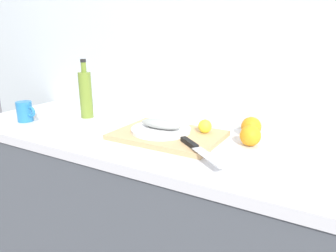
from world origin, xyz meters
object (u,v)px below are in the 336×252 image
white_plate (161,130)px  lemon_0 (205,126)px  orange_0 (250,136)px  cutting_board (168,135)px  fish_fillet (161,124)px  coffee_mug_0 (25,112)px  chef_knife (196,148)px  olive_oil_bottle (86,94)px

white_plate → lemon_0: 0.19m
lemon_0 → orange_0: bearing=-2.0°
cutting_board → fish_fillet: (-0.04, 0.00, 0.04)m
coffee_mug_0 → orange_0: (1.07, 0.20, -0.01)m
white_plate → coffee_mug_0: size_ratio=2.21×
chef_knife → orange_0: size_ratio=3.04×
white_plate → chef_knife: (0.22, -0.13, 0.00)m
fish_fillet → olive_oil_bottle: 0.51m
chef_knife → olive_oil_bottle: bearing=-157.9°
coffee_mug_0 → chef_knife: bearing=0.6°
cutting_board → lemon_0: 0.16m
olive_oil_bottle → chef_knife: bearing=-15.7°
cutting_board → lemon_0: lemon_0 is taller
coffee_mug_0 → orange_0: size_ratio=1.41×
fish_fillet → chef_knife: fish_fillet is taller
white_plate → lemon_0: bearing=24.2°
cutting_board → olive_oil_bottle: (-0.53, 0.08, 0.11)m
olive_oil_bottle → orange_0: 0.86m
lemon_0 → olive_oil_bottle: bearing=180.0°
chef_knife → orange_0: (0.14, 0.20, 0.01)m
lemon_0 → coffee_mug_0: size_ratio=0.50×
chef_knife → olive_oil_bottle: (-0.72, 0.20, 0.09)m
white_plate → orange_0: (0.36, 0.07, 0.01)m
fish_fillet → white_plate: bearing=-90.0°
white_plate → chef_knife: size_ratio=1.02×
fish_fillet → orange_0: (0.36, 0.07, -0.01)m
orange_0 → fish_fillet: bearing=-169.2°
fish_fillet → chef_knife: size_ratio=0.77×
chef_knife → coffee_mug_0: (-0.93, -0.01, 0.02)m
chef_knife → lemon_0: lemon_0 is taller
lemon_0 → olive_oil_bottle: (-0.67, 0.00, 0.08)m
coffee_mug_0 → lemon_0: bearing=13.6°
white_plate → orange_0: size_ratio=3.11×
olive_oil_bottle → coffee_mug_0: (-0.21, -0.21, -0.07)m
olive_oil_bottle → fish_fillet: bearing=-8.7°
white_plate → lemon_0: lemon_0 is taller
orange_0 → olive_oil_bottle: bearing=179.5°
cutting_board → white_plate: size_ratio=1.73×
white_plate → chef_knife: 0.25m
white_plate → coffee_mug_0: (-0.71, -0.14, 0.02)m
fish_fillet → lemon_0: bearing=24.2°
cutting_board → chef_knife: size_ratio=1.77×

